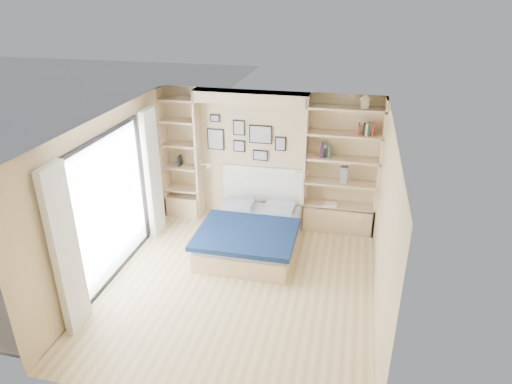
# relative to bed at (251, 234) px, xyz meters

# --- Properties ---
(ground) EXTENTS (4.50, 4.50, 0.00)m
(ground) POSITION_rel_bed_xyz_m (0.07, -1.12, -0.27)
(ground) COLOR beige
(ground) RESTS_ON ground
(room_shell) EXTENTS (4.50, 4.50, 4.50)m
(room_shell) POSITION_rel_bed_xyz_m (-0.31, 0.40, 0.81)
(room_shell) COLOR tan
(room_shell) RESTS_ON ground
(bed) EXTENTS (1.62, 2.12, 1.07)m
(bed) POSITION_rel_bed_xyz_m (0.00, 0.00, 0.00)
(bed) COLOR #CBB083
(bed) RESTS_ON ground
(photo_gallery) EXTENTS (1.48, 0.02, 0.82)m
(photo_gallery) POSITION_rel_bed_xyz_m (-0.38, 1.10, 1.34)
(photo_gallery) COLOR black
(photo_gallery) RESTS_ON ground
(reading_lamps) EXTENTS (1.92, 0.12, 0.15)m
(reading_lamps) POSITION_rel_bed_xyz_m (-0.23, 0.88, 0.84)
(reading_lamps) COLOR silver
(reading_lamps) RESTS_ON ground
(shelf_decor) EXTENTS (3.52, 0.23, 2.03)m
(shelf_decor) POSITION_rel_bed_xyz_m (1.28, 0.95, 1.44)
(shelf_decor) COLOR #A51E1E
(shelf_decor) RESTS_ON ground
(deck) EXTENTS (3.20, 4.00, 0.05)m
(deck) POSITION_rel_bed_xyz_m (-3.53, -1.12, -0.27)
(deck) COLOR brown
(deck) RESTS_ON ground
(deck_chair) EXTENTS (0.70, 0.87, 0.76)m
(deck_chair) POSITION_rel_bed_xyz_m (-2.84, -1.38, 0.10)
(deck_chair) COLOR tan
(deck_chair) RESTS_ON ground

